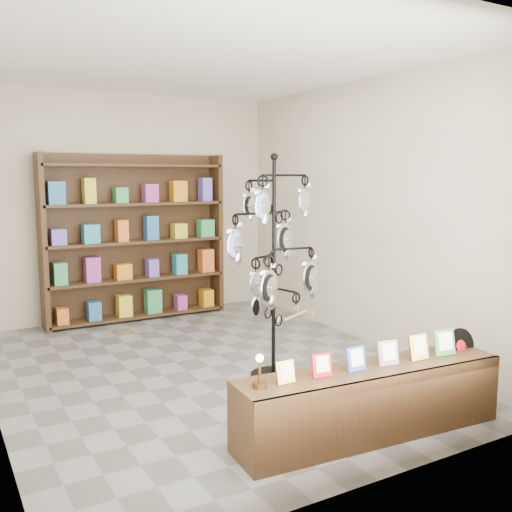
# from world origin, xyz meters

# --- Properties ---
(ground) EXTENTS (5.00, 5.00, 0.00)m
(ground) POSITION_xyz_m (0.00, 0.00, 0.00)
(ground) COLOR slate
(ground) RESTS_ON ground
(room_envelope) EXTENTS (5.00, 5.00, 5.00)m
(room_envelope) POSITION_xyz_m (0.00, 0.00, 1.85)
(room_envelope) COLOR beige
(room_envelope) RESTS_ON ground
(display_tree) EXTENTS (1.16, 1.16, 2.12)m
(display_tree) POSITION_xyz_m (0.41, -0.55, 1.23)
(display_tree) COLOR black
(display_tree) RESTS_ON ground
(front_shelf) EXTENTS (2.15, 0.59, 0.75)m
(front_shelf) POSITION_xyz_m (0.38, -1.98, 0.26)
(front_shelf) COLOR black
(front_shelf) RESTS_ON ground
(back_shelving) EXTENTS (2.42, 0.36, 2.20)m
(back_shelving) POSITION_xyz_m (0.00, 2.30, 1.03)
(back_shelving) COLOR black
(back_shelving) RESTS_ON ground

